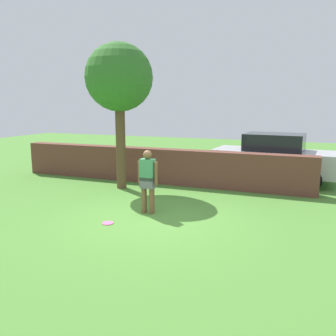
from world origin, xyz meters
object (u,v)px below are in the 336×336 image
at_px(car, 273,157).
at_px(frisbee_pink, 108,223).
at_px(tree, 119,79).
at_px(person, 148,179).

bearing_deg(car, frisbee_pink, -112.68).
relative_size(tree, car, 1.08).
distance_m(tree, car, 6.05).
distance_m(person, car, 5.74).
relative_size(car, frisbee_pink, 15.98).
relative_size(person, car, 0.38).
xyz_separation_m(tree, frisbee_pink, (1.42, -3.25, -3.51)).
bearing_deg(tree, frisbee_pink, -66.32).
relative_size(tree, frisbee_pink, 17.24).
height_order(car, frisbee_pink, car).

